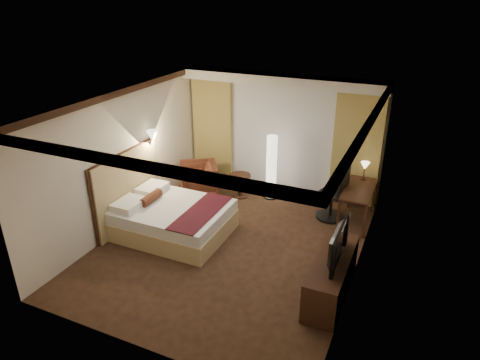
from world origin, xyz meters
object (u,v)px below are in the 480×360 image
at_px(side_table, 240,186).
at_px(armchair, 199,178).
at_px(floor_lamp, 271,167).
at_px(desk, 357,205).
at_px(television, 333,241).
at_px(bed, 174,220).
at_px(dresser, 331,276).
at_px(office_chair, 332,191).

bearing_deg(side_table, armchair, -163.11).
bearing_deg(floor_lamp, desk, -9.81).
bearing_deg(desk, television, -89.53).
bearing_deg(bed, dresser, -9.84).
distance_m(bed, armchair, 1.76).
relative_size(side_table, television, 0.51).
height_order(bed, dresser, dresser).
relative_size(bed, desk, 1.61).
bearing_deg(dresser, side_table, 136.42).
distance_m(side_table, desk, 2.62).
distance_m(desk, television, 2.50).
relative_size(floor_lamp, office_chair, 1.23).
height_order(side_table, office_chair, office_chair).
xyz_separation_m(floor_lamp, office_chair, (1.45, -0.39, -0.14)).
relative_size(side_table, floor_lamp, 0.36).
distance_m(floor_lamp, dresser, 3.46).
xyz_separation_m(armchair, television, (3.56, -2.26, 0.53)).
xyz_separation_m(floor_lamp, desk, (1.97, -0.34, -0.36)).
relative_size(side_table, office_chair, 0.44).
relative_size(bed, dresser, 1.22).
bearing_deg(television, side_table, 45.93).
xyz_separation_m(armchair, dresser, (3.59, -2.26, -0.09)).
bearing_deg(television, office_chair, 12.44).
bearing_deg(desk, armchair, -177.20).
bearing_deg(armchair, office_chair, 58.92).
height_order(desk, office_chair, office_chair).
xyz_separation_m(armchair, desk, (3.54, 0.17, -0.04)).
xyz_separation_m(armchair, floor_lamp, (1.57, 0.51, 0.33)).
bearing_deg(bed, armchair, 103.51).
height_order(armchair, side_table, armchair).
relative_size(office_chair, dresser, 0.73).
distance_m(bed, desk, 3.65).
height_order(floor_lamp, television, floor_lamp).
bearing_deg(floor_lamp, dresser, -53.98).
bearing_deg(floor_lamp, side_table, -160.22).
xyz_separation_m(bed, office_chair, (2.61, 1.83, 0.31)).
bearing_deg(side_table, television, -43.90).
xyz_separation_m(bed, television, (3.15, -0.55, 0.65)).
distance_m(office_chair, dresser, 2.47).
relative_size(bed, television, 1.95).
relative_size(dresser, television, 1.60).
bearing_deg(television, desk, 0.31).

